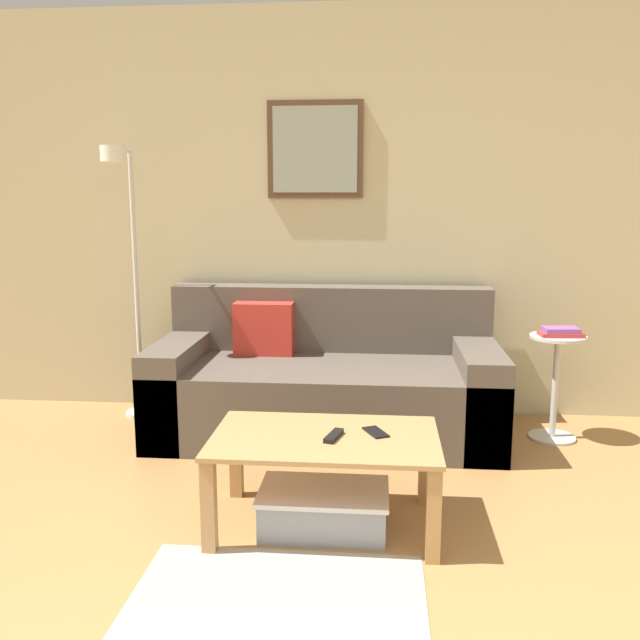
# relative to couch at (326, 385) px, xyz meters

# --- Properties ---
(wall_back) EXTENTS (5.60, 0.09, 2.55)m
(wall_back) POSITION_rel_couch_xyz_m (0.30, 0.48, 0.99)
(wall_back) COLOR #C6BC93
(wall_back) RESTS_ON ground_plane
(area_rug) EXTENTS (1.04, 0.65, 0.01)m
(area_rug) POSITION_rel_couch_xyz_m (-0.03, -1.73, -0.29)
(area_rug) COLOR #A39989
(area_rug) RESTS_ON ground_plane
(couch) EXTENTS (1.99, 0.92, 0.84)m
(couch) POSITION_rel_couch_xyz_m (0.00, 0.00, 0.00)
(couch) COLOR brown
(couch) RESTS_ON ground_plane
(coffee_table) EXTENTS (0.95, 0.59, 0.40)m
(coffee_table) POSITION_rel_couch_xyz_m (0.09, -1.18, 0.04)
(coffee_table) COLOR #AD7F4C
(coffee_table) RESTS_ON ground_plane
(storage_bin) EXTENTS (0.54, 0.35, 0.18)m
(storage_bin) POSITION_rel_couch_xyz_m (0.09, -1.22, -0.20)
(storage_bin) COLOR gray
(storage_bin) RESTS_ON ground_plane
(floor_lamp) EXTENTS (0.21, 0.43, 1.68)m
(floor_lamp) POSITION_rel_couch_xyz_m (-1.22, 0.11, 0.78)
(floor_lamp) COLOR silver
(floor_lamp) RESTS_ON ground_plane
(side_table) EXTENTS (0.32, 0.32, 0.61)m
(side_table) POSITION_rel_couch_xyz_m (1.33, -0.00, 0.07)
(side_table) COLOR silver
(side_table) RESTS_ON ground_plane
(book_stack) EXTENTS (0.24, 0.15, 0.05)m
(book_stack) POSITION_rel_couch_xyz_m (1.34, -0.02, 0.35)
(book_stack) COLOR #B73333
(book_stack) RESTS_ON side_table
(remote_control) EXTENTS (0.08, 0.16, 0.02)m
(remote_control) POSITION_rel_couch_xyz_m (0.13, -1.21, 0.12)
(remote_control) COLOR black
(remote_control) RESTS_ON coffee_table
(cell_phone) EXTENTS (0.12, 0.15, 0.01)m
(cell_phone) POSITION_rel_couch_xyz_m (0.31, -1.13, 0.12)
(cell_phone) COLOR black
(cell_phone) RESTS_ON coffee_table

